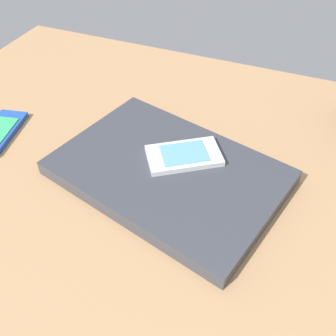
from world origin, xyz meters
TOP-DOWN VIEW (x-y plane):
  - desk_surface at (0.00, 0.00)cm, footprint 120.00×80.00cm
  - laptop_closed at (-8.75, 1.77)cm, footprint 36.66×29.31cm
  - cell_phone_on_laptop at (-7.29, 4.47)cm, footprint 12.41×11.16cm

SIDE VIEW (x-z plane):
  - desk_surface at x=0.00cm, z-range 0.00..3.00cm
  - laptop_closed at x=-8.75cm, z-range 3.00..5.26cm
  - cell_phone_on_laptop at x=-7.29cm, z-range 5.23..6.23cm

